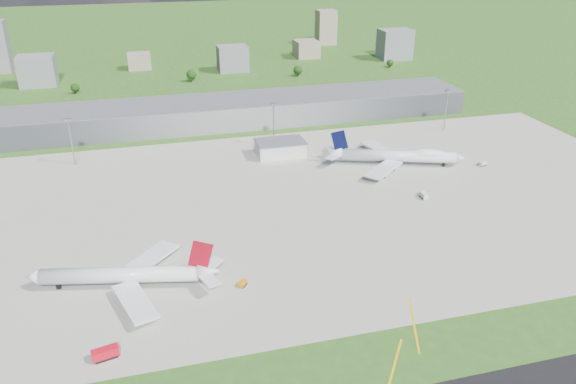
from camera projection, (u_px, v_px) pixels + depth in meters
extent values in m
plane|color=#2C541A|center=(246.00, 129.00, 355.58)|extent=(1400.00, 1400.00, 0.00)
cube|color=#99978B|center=(312.00, 201.00, 261.74)|extent=(360.00, 190.00, 0.08)
cube|color=gray|center=(241.00, 111.00, 365.49)|extent=(300.00, 42.00, 15.00)
cube|color=silver|center=(280.00, 149.00, 312.50)|extent=(26.00, 16.00, 8.00)
cylinder|color=gray|center=(72.00, 143.00, 296.31)|extent=(0.70, 0.70, 25.00)
cube|color=gray|center=(67.00, 120.00, 290.85)|extent=(3.50, 2.00, 1.20)
cylinder|color=gray|center=(274.00, 126.00, 321.99)|extent=(0.70, 0.70, 25.00)
cube|color=gray|center=(273.00, 104.00, 316.54)|extent=(3.50, 2.00, 1.20)
cylinder|color=gray|center=(446.00, 111.00, 347.68)|extent=(0.70, 0.70, 25.00)
cube|color=gray|center=(448.00, 91.00, 342.23)|extent=(3.50, 2.00, 1.20)
cylinder|color=white|center=(119.00, 275.00, 196.32)|extent=(54.71, 17.49, 5.67)
cone|color=white|center=(33.00, 277.00, 195.21)|extent=(5.85, 6.56, 5.67)
cone|color=white|center=(209.00, 271.00, 197.16)|extent=(8.61, 7.18, 5.67)
cube|color=#7B0607|center=(115.00, 279.00, 197.00)|extent=(44.36, 12.07, 1.23)
cube|color=white|center=(135.00, 302.00, 185.16)|extent=(15.46, 25.98, 0.85)
cube|color=white|center=(150.00, 258.00, 209.52)|extent=(22.89, 23.84, 0.85)
cube|color=#9D0819|center=(201.00, 255.00, 194.17)|extent=(9.29, 2.51, 11.42)
cylinder|color=#38383D|center=(131.00, 300.00, 189.05)|extent=(5.73, 4.08, 3.02)
cylinder|color=#38383D|center=(142.00, 268.00, 206.99)|extent=(5.73, 4.08, 3.02)
cube|color=black|center=(135.00, 291.00, 194.40)|extent=(1.72, 1.44, 2.36)
cube|color=black|center=(139.00, 277.00, 202.08)|extent=(1.72, 1.44, 2.36)
cube|color=black|center=(59.00, 286.00, 197.22)|extent=(1.72, 1.44, 2.36)
cylinder|color=white|center=(398.00, 156.00, 298.65)|extent=(58.62, 25.76, 6.01)
cone|color=white|center=(460.00, 158.00, 296.30)|extent=(6.58, 7.28, 6.01)
cone|color=white|center=(334.00, 153.00, 300.78)|extent=(9.31, 8.25, 6.01)
cube|color=#184A89|center=(402.00, 159.00, 299.30)|extent=(47.24, 18.80, 1.26)
ellipsoid|color=white|center=(428.00, 154.00, 296.75)|extent=(20.12, 12.09, 5.41)
cube|color=white|center=(380.00, 149.00, 313.29)|extent=(13.48, 28.17, 0.87)
cube|color=white|center=(384.00, 169.00, 286.76)|extent=(26.23, 24.17, 0.87)
cube|color=black|center=(340.00, 140.00, 297.59)|extent=(9.26, 3.69, 11.71)
cylinder|color=#38383D|center=(387.00, 156.00, 308.40)|extent=(6.06, 4.70, 3.10)
cylinder|color=#38383D|center=(376.00, 149.00, 317.55)|extent=(6.06, 4.70, 3.10)
cylinder|color=#38383D|center=(390.00, 168.00, 292.68)|extent=(6.06, 4.70, 3.10)
cylinder|color=#38383D|center=(380.00, 175.00, 284.34)|extent=(6.06, 4.70, 3.10)
cube|color=black|center=(386.00, 160.00, 304.76)|extent=(1.85, 1.61, 2.42)
cube|color=black|center=(387.00, 166.00, 296.89)|extent=(1.85, 1.61, 2.42)
cube|color=black|center=(443.00, 165.00, 298.65)|extent=(1.85, 1.61, 2.42)
cube|color=red|center=(105.00, 353.00, 164.95)|extent=(8.18, 4.52, 3.10)
cube|color=black|center=(106.00, 357.00, 165.61)|extent=(7.08, 4.41, 0.70)
cube|color=orange|center=(242.00, 283.00, 198.85)|extent=(4.10, 4.37, 1.53)
cube|color=black|center=(242.00, 285.00, 199.17)|extent=(3.83, 3.98, 0.70)
cube|color=silver|center=(424.00, 195.00, 263.44)|extent=(2.55, 5.57, 2.43)
cube|color=black|center=(423.00, 197.00, 263.96)|extent=(2.65, 4.75, 0.70)
cube|color=silver|center=(483.00, 163.00, 299.69)|extent=(5.11, 3.57, 2.07)
cube|color=black|center=(483.00, 165.00, 300.13)|extent=(4.48, 3.45, 0.70)
cube|color=slate|center=(37.00, 71.00, 448.89)|extent=(28.00, 22.00, 24.00)
cube|color=gray|center=(139.00, 61.00, 504.67)|extent=(20.00, 18.00, 14.00)
cube|color=slate|center=(233.00, 59.00, 495.42)|extent=(26.00, 20.00, 22.00)
cube|color=gray|center=(306.00, 49.00, 550.34)|extent=(22.00, 24.00, 16.00)
cube|color=slate|center=(395.00, 44.00, 540.25)|extent=(30.00, 22.00, 28.00)
cube|color=gray|center=(326.00, 27.00, 607.87)|extent=(20.00, 18.00, 36.00)
cylinder|color=#382314|center=(76.00, 92.00, 429.77)|extent=(0.70, 0.70, 3.00)
sphere|color=black|center=(75.00, 88.00, 428.34)|extent=(6.75, 6.75, 6.75)
cylinder|color=#382314|center=(192.00, 80.00, 463.77)|extent=(0.70, 0.70, 3.60)
sphere|color=black|center=(191.00, 75.00, 462.05)|extent=(8.10, 8.10, 8.10)
cylinder|color=#382314|center=(298.00, 75.00, 480.46)|extent=(0.70, 0.70, 3.40)
sphere|color=black|center=(298.00, 70.00, 478.83)|extent=(7.65, 7.65, 7.65)
cylinder|color=#382314|center=(390.00, 66.00, 510.35)|extent=(0.70, 0.70, 2.80)
sphere|color=black|center=(390.00, 63.00, 509.01)|extent=(6.30, 6.30, 6.30)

